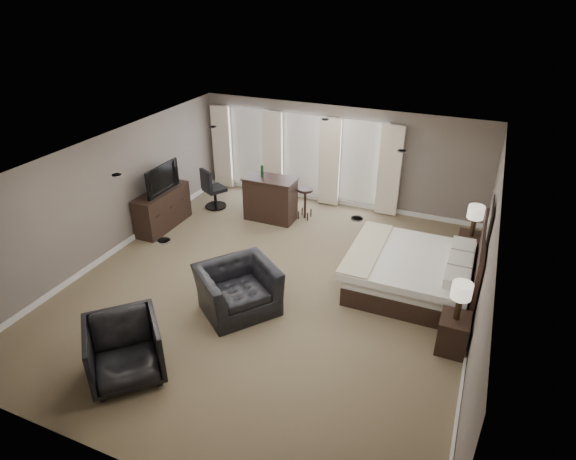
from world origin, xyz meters
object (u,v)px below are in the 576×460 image
at_px(bed, 416,257).
at_px(dresser, 163,209).
at_px(lamp_near, 460,301).
at_px(tv, 160,188).
at_px(nightstand_near, 453,333).
at_px(lamp_far, 474,221).
at_px(armchair_near, 237,282).
at_px(desk_chair, 215,188).
at_px(bar_stool_left, 277,189).
at_px(armchair_far, 124,348).
at_px(bar_counter, 270,199).
at_px(bar_stool_right, 305,203).
at_px(nightstand_far, 468,249).

height_order(bed, dresser, bed).
distance_m(lamp_near, tv, 7.14).
bearing_deg(nightstand_near, lamp_far, 90.00).
bearing_deg(tv, lamp_near, -104.33).
height_order(armchair_near, desk_chair, armchair_near).
relative_size(tv, desk_chair, 1.06).
distance_m(bar_stool_left, desk_chair, 1.66).
xyz_separation_m(nightstand_near, armchair_far, (-4.47, -2.54, 0.23)).
bearing_deg(nightstand_near, tv, 165.67).
xyz_separation_m(bar_counter, bar_stool_right, (0.77, 0.40, -0.15)).
xyz_separation_m(lamp_far, armchair_near, (-3.71, -3.32, -0.41)).
relative_size(bar_counter, bar_stool_left, 1.74).
bearing_deg(bar_counter, bar_stool_left, 105.75).
xyz_separation_m(bed, dresser, (-6.03, 0.32, -0.27)).
distance_m(tv, armchair_near, 3.91).
xyz_separation_m(dresser, tv, (0.00, 0.00, 0.54)).
height_order(nightstand_near, dresser, dresser).
xyz_separation_m(armchair_near, bar_stool_left, (-1.30, 4.60, -0.22)).
bearing_deg(lamp_far, dresser, -170.70).
xyz_separation_m(nightstand_near, armchair_near, (-3.71, -0.42, 0.27)).
distance_m(bar_counter, bar_stool_left, 1.09).
height_order(nightstand_far, bar_stool_left, bar_stool_left).
height_order(lamp_far, dresser, lamp_far).
bearing_deg(armchair_near, lamp_near, -45.49).
height_order(bed, armchair_near, bed).
distance_m(armchair_near, desk_chair, 4.49).
bearing_deg(armchair_near, bed, -18.37).
relative_size(armchair_far, desk_chair, 0.99).
xyz_separation_m(lamp_far, bar_stool_left, (-5.00, 1.28, -0.62)).
xyz_separation_m(nightstand_far, desk_chair, (-6.34, 0.31, 0.22)).
bearing_deg(desk_chair, nightstand_far, -154.03).
distance_m(nightstand_near, lamp_near, 0.64).
bearing_deg(armchair_far, bar_counter, 47.69).
height_order(nightstand_far, armchair_near, armchair_near).
height_order(bar_counter, desk_chair, bar_counter).
relative_size(dresser, armchair_far, 1.50).
height_order(lamp_far, bar_stool_left, lamp_far).
relative_size(dresser, bar_stool_left, 2.20).
distance_m(dresser, bar_stool_left, 3.08).
height_order(nightstand_far, lamp_far, lamp_far).
xyz_separation_m(dresser, armchair_near, (3.21, -2.19, 0.12)).
height_order(bed, desk_chair, bed).
bearing_deg(desk_chair, armchair_near, 154.70).
relative_size(armchair_far, bar_stool_right, 1.34).
distance_m(bed, bar_stool_right, 3.72).
distance_m(lamp_near, armchair_near, 3.75).
relative_size(armchair_near, desk_chair, 1.23).
bearing_deg(dresser, bar_counter, 32.00).
distance_m(dresser, armchair_near, 3.89).
xyz_separation_m(nightstand_near, dresser, (-6.92, 1.77, 0.16)).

